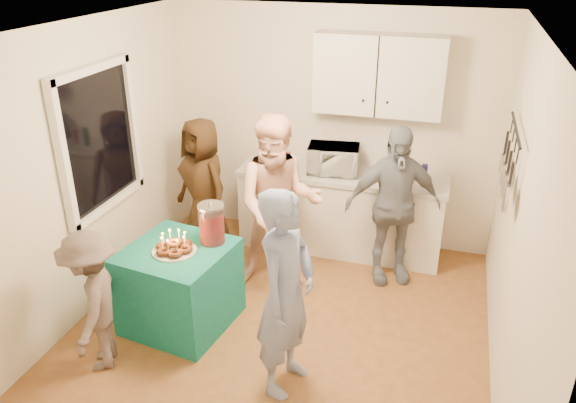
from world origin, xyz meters
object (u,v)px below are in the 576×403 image
(party_table, at_px, (180,286))
(child_near_left, at_px, (93,302))
(man_birthday, at_px, (286,294))
(punch_jar, at_px, (212,225))
(woman_back_center, at_px, (279,204))
(woman_back_left, at_px, (203,185))
(woman_back_right, at_px, (393,206))
(microwave, at_px, (333,159))
(counter, at_px, (341,213))

(party_table, relative_size, child_near_left, 0.70)
(party_table, height_order, child_near_left, child_near_left)
(party_table, xyz_separation_m, man_birthday, (1.13, -0.47, 0.45))
(punch_jar, xyz_separation_m, man_birthday, (0.88, -0.68, -0.10))
(woman_back_center, bearing_deg, punch_jar, -137.61)
(punch_jar, bearing_deg, woman_back_center, 58.84)
(party_table, height_order, man_birthday, man_birthday)
(man_birthday, xyz_separation_m, woman_back_left, (-1.50, 1.83, -0.08))
(man_birthday, relative_size, woman_back_center, 0.94)
(woman_back_center, distance_m, woman_back_right, 1.12)
(woman_back_center, height_order, woman_back_right, woman_back_center)
(punch_jar, xyz_separation_m, woman_back_left, (-0.62, 1.15, -0.18))
(woman_back_left, bearing_deg, woman_back_center, 3.83)
(microwave, bearing_deg, woman_back_center, -117.72)
(counter, height_order, woman_back_left, woman_back_left)
(punch_jar, height_order, woman_back_left, woman_back_left)
(party_table, distance_m, woman_back_left, 1.46)
(microwave, height_order, punch_jar, microwave)
(microwave, xyz_separation_m, man_birthday, (0.15, -2.23, -0.23))
(party_table, bearing_deg, woman_back_center, 53.38)
(counter, relative_size, party_table, 2.59)
(punch_jar, height_order, woman_back_center, woman_back_center)
(man_birthday, xyz_separation_m, child_near_left, (-1.52, -0.22, -0.23))
(punch_jar, height_order, man_birthday, man_birthday)
(microwave, distance_m, woman_back_center, 0.96)
(woman_back_left, bearing_deg, party_table, -45.47)
(microwave, xyz_separation_m, punch_jar, (-0.73, -1.55, -0.13))
(party_table, xyz_separation_m, woman_back_left, (-0.37, 1.36, 0.37))
(counter, distance_m, child_near_left, 2.86)
(microwave, relative_size, child_near_left, 0.44)
(party_table, height_order, punch_jar, punch_jar)
(punch_jar, relative_size, woman_back_center, 0.19)
(punch_jar, xyz_separation_m, child_near_left, (-0.63, -0.90, -0.33))
(woman_back_center, xyz_separation_m, child_near_left, (-1.03, -1.57, -0.28))
(party_table, distance_m, punch_jar, 0.64)
(punch_jar, relative_size, woman_back_left, 0.23)
(counter, xyz_separation_m, microwave, (-0.10, 0.00, 0.63))
(man_birthday, xyz_separation_m, woman_back_center, (-0.48, 1.34, 0.05))
(man_birthday, bearing_deg, microwave, 13.79)
(man_birthday, relative_size, child_near_left, 1.38)
(party_table, distance_m, woman_back_right, 2.17)
(woman_back_center, bearing_deg, woman_back_right, 5.89)
(party_table, height_order, woman_back_left, woman_back_left)
(punch_jar, bearing_deg, counter, 61.70)
(counter, relative_size, man_birthday, 1.32)
(counter, xyz_separation_m, woman_back_left, (-1.45, -0.40, 0.32))
(man_birthday, distance_m, woman_back_center, 1.43)
(counter, height_order, woman_back_right, woman_back_right)
(woman_back_right, distance_m, child_near_left, 2.88)
(woman_back_left, relative_size, woman_back_right, 0.92)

